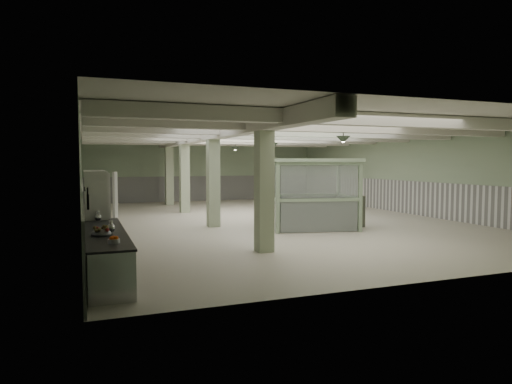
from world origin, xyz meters
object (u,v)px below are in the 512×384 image
object	(u,v)px
prep_counter	(106,252)
walkin_cooler	(97,211)
guard_booth	(311,181)
filing_cabinet	(357,211)

from	to	relation	value
prep_counter	walkin_cooler	distance (m)	3.06
guard_booth	filing_cabinet	xyz separation A→B (m)	(1.72, -0.37, -1.13)
walkin_cooler	filing_cabinet	xyz separation A→B (m)	(9.04, 1.09, -0.46)
prep_counter	filing_cabinet	size ratio (longest dim) A/B	4.08
guard_booth	filing_cabinet	distance (m)	2.09
walkin_cooler	guard_booth	world-z (taller)	guard_booth
guard_booth	walkin_cooler	bearing A→B (deg)	-155.32
prep_counter	guard_booth	xyz separation A→B (m)	(7.23, 4.46, 1.24)
walkin_cooler	guard_booth	xyz separation A→B (m)	(7.32, 1.46, 0.66)
guard_booth	filing_cabinet	world-z (taller)	guard_booth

